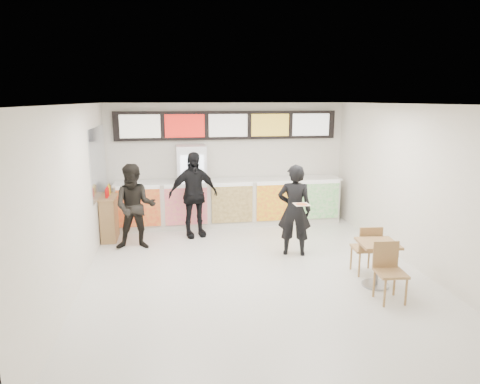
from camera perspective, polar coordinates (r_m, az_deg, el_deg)
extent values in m
plane|color=beige|center=(7.93, 1.89, -10.59)|extent=(7.00, 7.00, 0.00)
plane|color=white|center=(7.31, 2.05, 11.63)|extent=(7.00, 7.00, 0.00)
plane|color=silver|center=(10.88, -1.67, 3.90)|extent=(6.00, 0.00, 6.00)
plane|color=silver|center=(7.50, -21.13, -0.73)|extent=(0.00, 7.00, 7.00)
plane|color=silver|center=(8.58, 22.02, 0.75)|extent=(0.00, 7.00, 7.00)
cube|color=silver|center=(10.67, -1.34, -1.46)|extent=(5.50, 0.70, 1.10)
cube|color=silver|center=(10.55, -1.36, 1.55)|extent=(5.56, 0.76, 0.04)
cube|color=red|center=(10.22, -13.36, -2.10)|extent=(0.99, 0.02, 0.90)
cube|color=#F5367A|center=(10.19, -7.18, -1.89)|extent=(0.99, 0.02, 0.90)
cube|color=brown|center=(10.29, -1.05, -1.66)|extent=(0.99, 0.02, 0.90)
cube|color=#F2F71B|center=(10.50, 4.90, -1.42)|extent=(0.99, 0.02, 0.90)
cube|color=green|center=(10.82, 10.56, -1.17)|extent=(0.99, 0.02, 0.90)
cube|color=black|center=(10.70, -1.64, 8.88)|extent=(5.50, 0.12, 0.70)
cube|color=white|center=(10.55, -13.19, 8.52)|extent=(0.95, 0.02, 0.55)
cube|color=red|center=(10.54, -7.37, 8.73)|extent=(0.95, 0.02, 0.55)
cube|color=silver|center=(10.63, -1.59, 8.86)|extent=(0.95, 0.02, 0.55)
cube|color=gold|center=(10.83, 4.05, 8.89)|extent=(0.95, 0.02, 0.55)
cube|color=white|center=(11.12, 9.43, 8.85)|extent=(0.95, 0.02, 0.55)
cube|color=white|center=(10.50, -6.43, 0.76)|extent=(0.70, 0.65, 2.00)
cube|color=white|center=(10.16, -6.33, 0.66)|extent=(0.54, 0.02, 1.50)
cylinder|color=#1A9243|center=(10.33, -7.43, -2.60)|extent=(0.07, 0.07, 0.22)
cylinder|color=orange|center=(10.33, -6.65, -2.57)|extent=(0.07, 0.07, 0.22)
cylinder|color=red|center=(10.34, -5.88, -2.54)|extent=(0.07, 0.07, 0.22)
cylinder|color=#1638AC|center=(10.35, -5.10, -2.51)|extent=(0.07, 0.07, 0.22)
cylinder|color=orange|center=(10.24, -7.49, -0.54)|extent=(0.07, 0.07, 0.22)
cylinder|color=red|center=(10.24, -6.70, -0.51)|extent=(0.07, 0.07, 0.22)
cylinder|color=#1638AC|center=(10.25, -5.92, -0.48)|extent=(0.07, 0.07, 0.22)
cylinder|color=#1A9243|center=(10.26, -5.14, -0.46)|extent=(0.07, 0.07, 0.22)
cylinder|color=red|center=(10.16, -7.55, 1.55)|extent=(0.07, 0.07, 0.22)
cylinder|color=#1638AC|center=(10.17, -6.76, 1.58)|extent=(0.07, 0.07, 0.22)
cylinder|color=#1A9243|center=(10.17, -5.97, 1.60)|extent=(0.07, 0.07, 0.22)
cylinder|color=orange|center=(10.18, -5.18, 1.63)|extent=(0.07, 0.07, 0.22)
cylinder|color=#1638AC|center=(10.10, -7.61, 3.67)|extent=(0.07, 0.07, 0.22)
cylinder|color=#1A9243|center=(10.10, -6.81, 3.70)|extent=(0.07, 0.07, 0.22)
cylinder|color=orange|center=(10.11, -6.02, 3.72)|extent=(0.07, 0.07, 0.22)
cylinder|color=red|center=(10.12, -5.22, 3.74)|extent=(0.07, 0.07, 0.22)
cube|color=#B2B7BF|center=(9.83, -18.38, 3.86)|extent=(0.01, 2.00, 1.50)
imported|color=black|center=(8.57, 7.26, -2.42)|extent=(0.77, 0.62, 1.84)
imported|color=black|center=(9.12, -13.81, -1.94)|extent=(0.90, 0.72, 1.80)
imported|color=black|center=(9.70, -6.25, -0.35)|extent=(1.22, 0.74, 1.95)
cube|color=beige|center=(8.10, 8.21, -1.64)|extent=(0.28, 0.28, 0.01)
cone|color=#CC7233|center=(8.10, 8.21, -1.58)|extent=(0.36, 0.36, 0.02)
cube|color=#9D7E47|center=(7.47, 17.93, -6.54)|extent=(0.67, 0.67, 0.04)
cylinder|color=gray|center=(7.60, 17.75, -9.25)|extent=(0.08, 0.08, 0.74)
cylinder|color=gray|center=(7.73, 17.57, -11.69)|extent=(0.45, 0.45, 0.03)
cube|color=#9D7E47|center=(7.08, 19.47, -10.17)|extent=(0.47, 0.47, 0.04)
cube|color=#9D7E47|center=(7.16, 18.86, -7.86)|extent=(0.41, 0.07, 0.43)
cube|color=#9D7E47|center=(8.06, 16.33, -7.21)|extent=(0.47, 0.47, 0.04)
cube|color=#9D7E47|center=(7.82, 17.04, -6.04)|extent=(0.41, 0.07, 0.43)
cube|color=#9D7E47|center=(10.02, -16.97, -3.36)|extent=(0.32, 0.84, 0.95)
cube|color=#9D7E47|center=(9.90, -17.15, -0.60)|extent=(0.36, 0.89, 0.04)
cylinder|color=red|center=(9.65, -17.37, -0.23)|extent=(0.06, 0.06, 0.19)
cylinder|color=red|center=(9.83, -17.23, 0.00)|extent=(0.06, 0.06, 0.19)
cylinder|color=yellow|center=(10.00, -17.10, 0.21)|extent=(0.06, 0.06, 0.19)
cylinder|color=brown|center=(10.16, -16.98, 0.41)|extent=(0.06, 0.06, 0.19)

